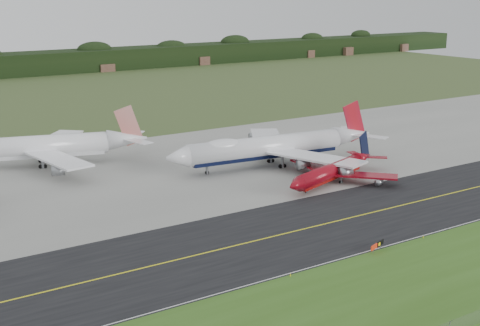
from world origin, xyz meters
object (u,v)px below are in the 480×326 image
at_px(jet_ba_747, 272,146).
at_px(jet_red_737, 334,171).
at_px(taxiway_sign, 377,245).
at_px(jet_star_tail, 41,147).

distance_m(jet_ba_747, jet_red_737, 21.21).
height_order(jet_ba_747, taxiway_sign, jet_ba_747).
bearing_deg(jet_red_737, jet_star_tail, 135.29).
bearing_deg(jet_ba_747, taxiway_sign, -108.12).
relative_size(jet_ba_747, jet_red_737, 1.70).
bearing_deg(jet_red_737, jet_ba_747, 100.19).
xyz_separation_m(jet_ba_747, jet_red_737, (3.72, -20.72, -2.54)).
bearing_deg(jet_ba_747, jet_star_tail, 146.50).
height_order(jet_ba_747, jet_red_737, jet_ba_747).
height_order(jet_star_tail, taxiway_sign, jet_star_tail).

